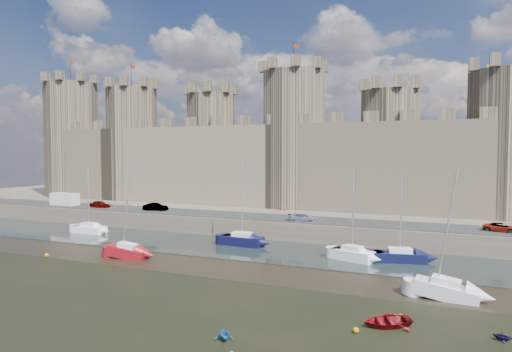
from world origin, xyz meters
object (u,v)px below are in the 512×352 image
at_px(car_0, 100,204).
at_px(car_1, 156,207).
at_px(sailboat_1, 242,240).
at_px(sailboat_0, 89,228).
at_px(sailboat_2, 352,254).
at_px(sailboat_5, 446,289).
at_px(sailboat_4, 128,251).
at_px(car_2, 302,217).
at_px(sailboat_3, 400,256).
at_px(car_3, 501,228).
at_px(van, 65,199).

height_order(car_0, car_1, car_1).
distance_m(car_0, sailboat_1, 31.25).
xyz_separation_m(sailboat_0, sailboat_1, (24.32, 0.74, 0.08)).
xyz_separation_m(sailboat_2, sailboat_5, (9.58, -9.91, -0.05)).
relative_size(car_0, sailboat_1, 0.34).
xyz_separation_m(car_0, sailboat_5, (54.15, -20.27, -2.36)).
relative_size(car_0, sailboat_4, 0.35).
distance_m(car_2, sailboat_3, 15.97).
bearing_deg(sailboat_5, car_2, 137.52).
height_order(car_1, sailboat_5, sailboat_5).
height_order(sailboat_1, sailboat_3, sailboat_1).
height_order(car_3, sailboat_0, sailboat_0).
bearing_deg(sailboat_2, car_2, 151.49).
bearing_deg(sailboat_2, sailboat_1, -170.54).
xyz_separation_m(car_1, sailboat_3, (38.45, -9.44, -2.40)).
height_order(car_1, sailboat_4, sailboat_4).
height_order(car_2, van, van).
relative_size(car_3, sailboat_1, 0.36).
relative_size(sailboat_2, sailboat_5, 0.95).
relative_size(sailboat_1, sailboat_5, 1.00).
distance_m(sailboat_0, sailboat_3, 43.63).
bearing_deg(sailboat_0, car_1, 61.59).
bearing_deg(car_0, sailboat_0, -146.21).
bearing_deg(sailboat_4, car_0, 130.94).
distance_m(car_1, sailboat_3, 39.66).
distance_m(car_2, sailboat_2, 13.01).
bearing_deg(car_2, van, 80.28).
relative_size(car_2, car_3, 0.96).
xyz_separation_m(car_0, car_2, (35.89, -0.92, -0.08)).
height_order(van, sailboat_3, sailboat_3).
distance_m(sailboat_2, sailboat_4, 25.03).
height_order(sailboat_2, sailboat_5, sailboat_5).
xyz_separation_m(van, sailboat_4, (29.05, -19.05, -2.83)).
relative_size(car_1, car_3, 1.01).
bearing_deg(car_2, sailboat_1, 132.41).
distance_m(sailboat_0, sailboat_2, 38.79).
bearing_deg(van, car_2, -1.87).
distance_m(sailboat_2, sailboat_5, 13.78).
bearing_deg(car_1, car_0, 77.89).
bearing_deg(sailboat_0, car_0, 125.00).
xyz_separation_m(car_1, sailboat_0, (-5.18, -9.10, -2.39)).
height_order(car_0, van, van).
distance_m(car_3, sailboat_2, 18.82).
bearing_deg(sailboat_2, sailboat_5, -27.04).
xyz_separation_m(car_3, van, (-67.90, -0.19, 0.56)).
height_order(sailboat_0, sailboat_2, sailboat_2).
bearing_deg(sailboat_2, car_1, -178.86).
xyz_separation_m(car_0, car_3, (59.89, 0.34, -0.09)).
distance_m(van, sailboat_1, 39.10).
xyz_separation_m(car_1, sailboat_1, (19.14, -8.35, -2.31)).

